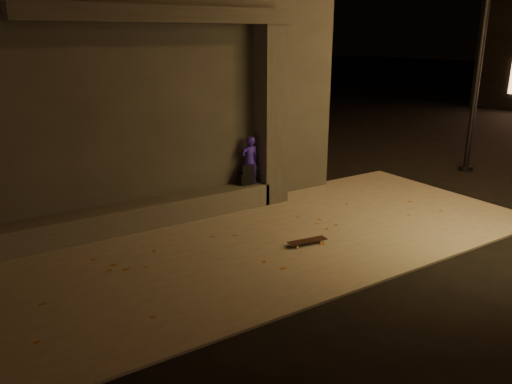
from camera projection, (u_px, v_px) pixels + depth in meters
ground at (321, 295)px, 6.90m from camera, size 120.00×120.00×0.00m
sidewalk at (245, 245)px, 8.50m from camera, size 11.00×4.40×0.04m
building at (97, 75)px, 10.81m from camera, size 9.00×5.10×5.22m
ledge at (124, 218)px, 9.06m from camera, size 6.00×0.55×0.45m
column at (271, 117)px, 10.23m from camera, size 0.55×0.55×3.60m
canopy at (164, 14)px, 8.56m from camera, size 5.00×0.70×0.28m
skateboarder at (250, 160)px, 10.23m from camera, size 0.38×0.27×0.99m
backpack at (246, 177)px, 10.29m from camera, size 0.32×0.22×0.43m
skateboard at (307, 241)px, 8.46m from camera, size 0.71×0.27×0.08m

